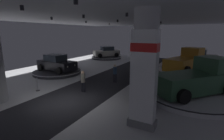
{
  "coord_description": "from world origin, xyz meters",
  "views": [
    {
      "loc": [
        7.32,
        -7.51,
        4.25
      ],
      "look_at": [
        1.24,
        3.96,
        1.4
      ],
      "focal_mm": 27.35,
      "sensor_mm": 36.0,
      "label": 1
    }
  ],
  "objects_px": {
    "brand_sign_pylon": "(144,79)",
    "pickup_truck_far_right": "(186,61)",
    "display_platform_deep_right": "(199,63)",
    "display_platform_mid_right": "(192,95)",
    "display_car_mid_left": "(57,64)",
    "visitor_walking_near": "(115,72)",
    "column_right": "(145,61)",
    "display_platform_mid_left": "(57,72)",
    "display_platform_far_right": "(184,72)",
    "pickup_truck_mid_right": "(197,79)",
    "visitor_walking_far": "(83,80)",
    "display_car_deep_right": "(199,56)",
    "display_platform_deep_left": "(106,57)",
    "display_car_deep_left": "(107,52)"
  },
  "relations": [
    {
      "from": "display_platform_deep_left",
      "to": "pickup_truck_mid_right",
      "type": "height_order",
      "value": "pickup_truck_mid_right"
    },
    {
      "from": "pickup_truck_mid_right",
      "to": "visitor_walking_near",
      "type": "relative_size",
      "value": 3.39
    },
    {
      "from": "pickup_truck_far_right",
      "to": "visitor_walking_far",
      "type": "xyz_separation_m",
      "value": [
        -5.99,
        -10.1,
        -0.37
      ]
    },
    {
      "from": "visitor_walking_near",
      "to": "display_platform_deep_right",
      "type": "bearing_deg",
      "value": 64.77
    },
    {
      "from": "brand_sign_pylon",
      "to": "pickup_truck_far_right",
      "type": "bearing_deg",
      "value": 86.63
    },
    {
      "from": "display_platform_mid_left",
      "to": "visitor_walking_far",
      "type": "bearing_deg",
      "value": -29.26
    },
    {
      "from": "brand_sign_pylon",
      "to": "display_car_deep_left",
      "type": "relative_size",
      "value": 1.0
    },
    {
      "from": "brand_sign_pylon",
      "to": "visitor_walking_near",
      "type": "xyz_separation_m",
      "value": [
        -4.33,
        5.75,
        -1.35
      ]
    },
    {
      "from": "pickup_truck_mid_right",
      "to": "visitor_walking_near",
      "type": "bearing_deg",
      "value": 174.94
    },
    {
      "from": "display_car_deep_left",
      "to": "pickup_truck_far_right",
      "type": "bearing_deg",
      "value": -21.75
    },
    {
      "from": "display_car_deep_left",
      "to": "display_platform_far_right",
      "type": "xyz_separation_m",
      "value": [
        12.58,
        -5.37,
        -0.9
      ]
    },
    {
      "from": "pickup_truck_mid_right",
      "to": "visitor_walking_near",
      "type": "xyz_separation_m",
      "value": [
        -6.36,
        0.56,
        -0.38
      ]
    },
    {
      "from": "display_platform_far_right",
      "to": "visitor_walking_near",
      "type": "bearing_deg",
      "value": -127.27
    },
    {
      "from": "pickup_truck_far_right",
      "to": "display_platform_mid_right",
      "type": "relative_size",
      "value": 0.93
    },
    {
      "from": "display_platform_deep_left",
      "to": "visitor_walking_near",
      "type": "bearing_deg",
      "value": -57.22
    },
    {
      "from": "visitor_walking_near",
      "to": "visitor_walking_far",
      "type": "bearing_deg",
      "value": -105.65
    },
    {
      "from": "column_right",
      "to": "display_car_mid_left",
      "type": "distance_m",
      "value": 11.44
    },
    {
      "from": "visitor_walking_far",
      "to": "display_car_deep_right",
      "type": "bearing_deg",
      "value": 66.68
    },
    {
      "from": "display_platform_deep_left",
      "to": "pickup_truck_mid_right",
      "type": "distance_m",
      "value": 18.75
    },
    {
      "from": "display_platform_deep_left",
      "to": "display_platform_mid_right",
      "type": "distance_m",
      "value": 18.73
    },
    {
      "from": "display_platform_far_right",
      "to": "pickup_truck_mid_right",
      "type": "relative_size",
      "value": 1.05
    },
    {
      "from": "display_car_mid_left",
      "to": "display_platform_far_right",
      "type": "relative_size",
      "value": 0.76
    },
    {
      "from": "column_right",
      "to": "visitor_walking_near",
      "type": "relative_size",
      "value": 3.46
    },
    {
      "from": "column_right",
      "to": "pickup_truck_mid_right",
      "type": "bearing_deg",
      "value": 50.59
    },
    {
      "from": "display_car_mid_left",
      "to": "display_platform_far_right",
      "type": "distance_m",
      "value": 13.54
    },
    {
      "from": "display_platform_far_right",
      "to": "display_platform_mid_left",
      "type": "bearing_deg",
      "value": -151.38
    },
    {
      "from": "brand_sign_pylon",
      "to": "column_right",
      "type": "bearing_deg",
      "value": 106.41
    },
    {
      "from": "pickup_truck_mid_right",
      "to": "visitor_walking_far",
      "type": "distance_m",
      "value": 7.78
    },
    {
      "from": "visitor_walking_near",
      "to": "display_platform_far_right",
      "type": "bearing_deg",
      "value": 52.73
    },
    {
      "from": "display_platform_mid_left",
      "to": "visitor_walking_near",
      "type": "relative_size",
      "value": 3.13
    },
    {
      "from": "display_car_mid_left",
      "to": "display_platform_deep_left",
      "type": "bearing_deg",
      "value": 93.54
    },
    {
      "from": "column_right",
      "to": "pickup_truck_mid_right",
      "type": "xyz_separation_m",
      "value": [
        2.62,
        3.18,
        -1.47
      ]
    },
    {
      "from": "display_car_mid_left",
      "to": "visitor_walking_near",
      "type": "bearing_deg",
      "value": -0.51
    },
    {
      "from": "brand_sign_pylon",
      "to": "display_platform_deep_right",
      "type": "distance_m",
      "value": 19.12
    },
    {
      "from": "visitor_walking_near",
      "to": "display_platform_mid_left",
      "type": "bearing_deg",
      "value": 179.51
    },
    {
      "from": "display_platform_far_right",
      "to": "display_car_deep_right",
      "type": "xyz_separation_m",
      "value": [
        1.21,
        6.65,
        0.9
      ]
    },
    {
      "from": "display_car_deep_left",
      "to": "display_car_deep_right",
      "type": "relative_size",
      "value": 1.01
    },
    {
      "from": "display_platform_mid_right",
      "to": "visitor_walking_near",
      "type": "height_order",
      "value": "visitor_walking_near"
    },
    {
      "from": "display_platform_deep_right",
      "to": "display_platform_mid_right",
      "type": "xyz_separation_m",
      "value": [
        -0.05,
        -13.97,
        0.01
      ]
    },
    {
      "from": "display_platform_deep_left",
      "to": "visitor_walking_near",
      "type": "height_order",
      "value": "visitor_walking_near"
    },
    {
      "from": "column_right",
      "to": "display_platform_mid_right",
      "type": "relative_size",
      "value": 0.9
    },
    {
      "from": "brand_sign_pylon",
      "to": "display_car_deep_right",
      "type": "height_order",
      "value": "brand_sign_pylon"
    },
    {
      "from": "column_right",
      "to": "display_platform_mid_left",
      "type": "distance_m",
      "value": 11.57
    },
    {
      "from": "display_car_deep_right",
      "to": "display_platform_mid_right",
      "type": "relative_size",
      "value": 0.71
    },
    {
      "from": "display_platform_far_right",
      "to": "display_platform_mid_right",
      "type": "relative_size",
      "value": 0.93
    },
    {
      "from": "display_platform_mid_left",
      "to": "display_car_deep_right",
      "type": "height_order",
      "value": "display_car_deep_right"
    },
    {
      "from": "display_platform_mid_left",
      "to": "display_platform_mid_right",
      "type": "relative_size",
      "value": 0.81
    },
    {
      "from": "visitor_walking_near",
      "to": "display_car_mid_left",
      "type": "bearing_deg",
      "value": 179.49
    },
    {
      "from": "display_car_mid_left",
      "to": "visitor_walking_near",
      "type": "distance_m",
      "value": 6.91
    },
    {
      "from": "display_platform_deep_right",
      "to": "pickup_truck_far_right",
      "type": "bearing_deg",
      "value": -100.09
    }
  ]
}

